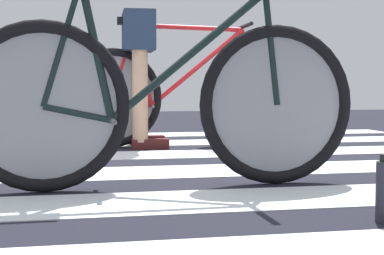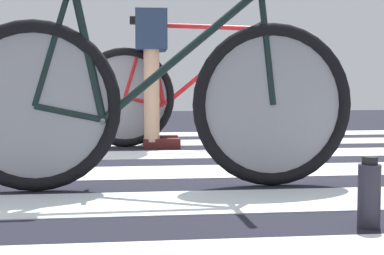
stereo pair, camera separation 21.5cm
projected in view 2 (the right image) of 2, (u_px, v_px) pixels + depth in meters
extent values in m
cube|color=black|center=(114.00, 171.00, 3.08)|extent=(18.00, 14.00, 0.02)
cube|color=silver|center=(83.00, 205.00, 2.15)|extent=(5.20, 0.44, 0.00)
cube|color=silver|center=(141.00, 173.00, 2.94)|extent=(5.20, 0.44, 0.00)
cube|color=silver|center=(127.00, 155.00, 3.68)|extent=(5.20, 0.44, 0.00)
cube|color=silver|center=(99.00, 144.00, 4.40)|extent=(5.20, 0.44, 0.00)
cube|color=silver|center=(129.00, 135.00, 5.18)|extent=(5.20, 0.44, 0.00)
torus|color=black|center=(35.00, 106.00, 2.40)|extent=(0.72, 0.07, 0.72)
torus|color=black|center=(273.00, 105.00, 2.55)|extent=(0.72, 0.07, 0.72)
cylinder|color=gray|center=(35.00, 106.00, 2.40)|extent=(0.61, 0.02, 0.61)
cylinder|color=gray|center=(273.00, 105.00, 2.55)|extent=(0.61, 0.02, 0.61)
cylinder|color=black|center=(183.00, 54.00, 2.47)|extent=(0.70, 0.05, 0.59)
cylinder|color=black|center=(88.00, 51.00, 2.42)|extent=(0.15, 0.04, 0.59)
cylinder|color=black|center=(69.00, 113.00, 2.43)|extent=(0.29, 0.03, 0.09)
cylinder|color=black|center=(53.00, 43.00, 2.40)|extent=(0.18, 0.03, 0.53)
cylinder|color=black|center=(267.00, 48.00, 2.52)|extent=(0.09, 0.03, 0.50)
cylinder|color=#4C4C51|center=(103.00, 120.00, 2.45)|extent=(0.03, 0.34, 0.02)
torus|color=black|center=(125.00, 97.00, 4.17)|extent=(0.72, 0.08, 0.72)
torus|color=black|center=(264.00, 97.00, 4.26)|extent=(0.72, 0.08, 0.72)
cylinder|color=gray|center=(125.00, 97.00, 4.17)|extent=(0.61, 0.02, 0.61)
cylinder|color=gray|center=(264.00, 97.00, 4.26)|extent=(0.61, 0.02, 0.61)
cylinder|color=red|center=(202.00, 27.00, 4.19)|extent=(0.80, 0.06, 0.05)
cylinder|color=red|center=(210.00, 67.00, 4.21)|extent=(0.70, 0.05, 0.59)
cylinder|color=red|center=(155.00, 65.00, 4.18)|extent=(0.15, 0.04, 0.59)
cylinder|color=red|center=(144.00, 102.00, 4.19)|extent=(0.29, 0.04, 0.09)
cylinder|color=red|center=(136.00, 61.00, 4.16)|extent=(0.19, 0.03, 0.53)
cylinder|color=red|center=(260.00, 63.00, 4.24)|extent=(0.09, 0.03, 0.50)
cube|color=black|center=(147.00, 21.00, 4.15)|extent=(0.24, 0.10, 0.05)
cylinder|color=black|center=(257.00, 26.00, 4.22)|extent=(0.04, 0.52, 0.03)
cylinder|color=#4C4C51|center=(164.00, 106.00, 4.20)|extent=(0.03, 0.34, 0.02)
cylinder|color=tan|center=(151.00, 79.00, 4.32)|extent=(0.11, 0.11, 0.88)
cylinder|color=tan|center=(151.00, 79.00, 4.04)|extent=(0.11, 0.11, 0.88)
cube|color=#212F48|center=(151.00, 31.00, 4.16)|extent=(0.23, 0.42, 0.28)
cube|color=#491717|center=(160.00, 140.00, 4.36)|extent=(0.26, 0.11, 0.07)
cube|color=#491717|center=(162.00, 144.00, 4.08)|extent=(0.26, 0.11, 0.07)
cylinder|color=#292734|center=(369.00, 196.00, 1.81)|extent=(0.07, 0.07, 0.20)
cylinder|color=black|center=(370.00, 160.00, 1.80)|extent=(0.05, 0.05, 0.02)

